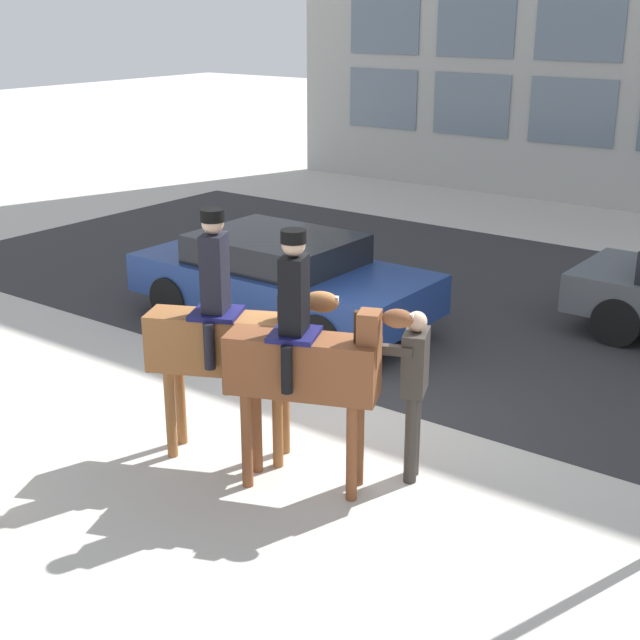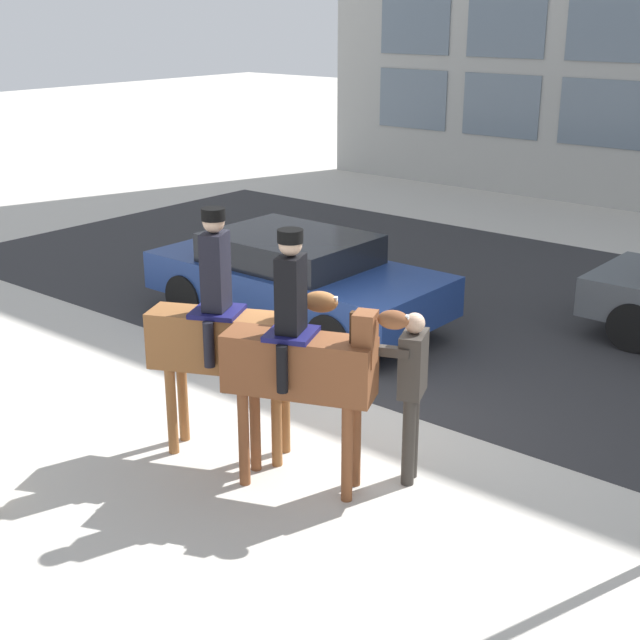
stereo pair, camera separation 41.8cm
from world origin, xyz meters
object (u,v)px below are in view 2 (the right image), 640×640
Objects in this scene: mounted_horse_companion at (302,359)px; street_car_near_lane at (295,276)px; mounted_horse_lead at (229,335)px; pedestrian_bystander at (411,384)px.

street_car_near_lane is at bearing 109.47° from mounted_horse_companion.
mounted_horse_companion is at bearing -48.21° from street_car_near_lane.
mounted_horse_lead is 1.49× the size of pedestrian_bystander.
pedestrian_bystander reaches higher than street_car_near_lane.
mounted_horse_lead is 1.02m from mounted_horse_companion.
mounted_horse_companion is 4.84m from street_car_near_lane.
mounted_horse_lead is at bearing -58.35° from street_car_near_lane.
pedestrian_bystander is at bearing -35.69° from street_car_near_lane.
mounted_horse_lead is at bearing -0.33° from pedestrian_bystander.
mounted_horse_companion reaches higher than pedestrian_bystander.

